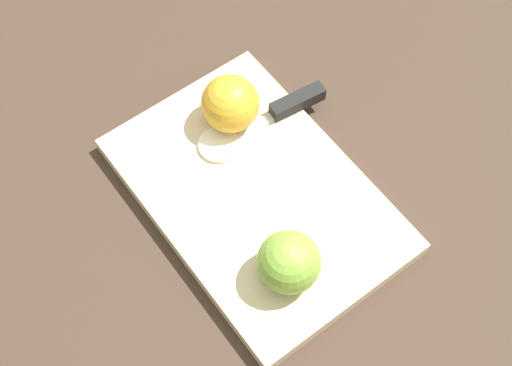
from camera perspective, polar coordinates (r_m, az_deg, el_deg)
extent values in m
plane|color=#38281E|center=(0.93, 0.00, -1.31)|extent=(4.00, 4.00, 0.00)
cube|color=#D1B789|center=(0.92, 0.00, -0.96)|extent=(0.40, 0.29, 0.02)
sphere|color=olive|center=(0.82, 2.64, -6.35)|extent=(0.08, 0.08, 0.08)
cylinder|color=#EFE5C6|center=(0.82, 2.17, -6.29)|extent=(0.05, 0.06, 0.07)
sphere|color=gold|center=(0.93, -2.08, 6.35)|extent=(0.08, 0.08, 0.08)
cylinder|color=#EFE5C6|center=(0.93, -1.67, 6.45)|extent=(0.07, 0.04, 0.07)
cube|color=silver|center=(0.95, -1.03, 4.17)|extent=(0.03, 0.09, 0.00)
cube|color=black|center=(0.97, 3.33, 6.53)|extent=(0.04, 0.08, 0.02)
cylinder|color=#EFE5C6|center=(0.94, -2.98, 3.08)|extent=(0.05, 0.05, 0.01)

